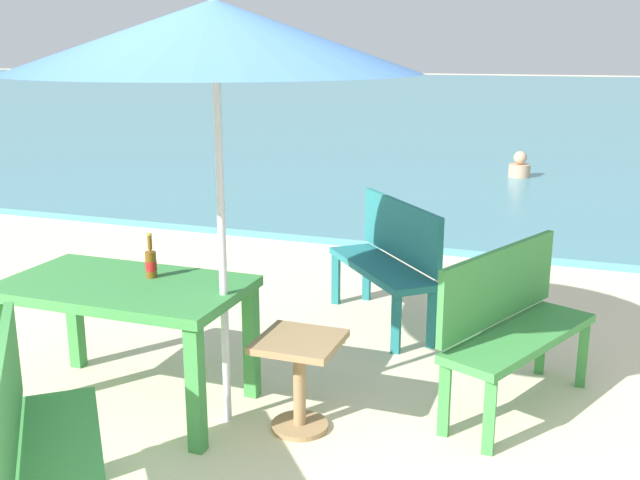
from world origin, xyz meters
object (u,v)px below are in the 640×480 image
patio_umbrella (215,37)px  bench_teal_center (389,255)px  beer_bottle_amber (151,262)px  swimmer_person (520,167)px  bench_green_left (511,319)px  picnic_table_green (125,301)px  side_table_wood (299,370)px  bench_green_right (36,444)px

patio_umbrella → bench_teal_center: bearing=75.6°
beer_bottle_amber → swimmer_person: (1.39, 8.40, -0.61)m
bench_teal_center → swimmer_person: (0.39, 6.72, -0.30)m
bench_green_left → swimmer_person: 7.83m
bench_green_left → swimmer_person: (-0.63, 7.80, -0.30)m
patio_umbrella → swimmer_person: size_ratio=5.61×
picnic_table_green → bench_teal_center: bench_teal_center is taller
picnic_table_green → patio_umbrella: bearing=1.0°
swimmer_person → bench_green_left: bearing=-85.4°
side_table_wood → bench_green_right: size_ratio=0.47×
patio_umbrella → picnic_table_green: bearing=-179.0°
bench_teal_center → bench_green_left: (1.01, -1.08, 0.00)m
beer_bottle_amber → swimmer_person: size_ratio=0.65×
patio_umbrella → bench_green_left: size_ratio=1.85×
side_table_wood → bench_green_right: (-0.58, -1.38, 0.19)m
patio_umbrella → swimmer_person: (0.85, 8.53, -1.88)m
picnic_table_green → patio_umbrella: size_ratio=0.61×
beer_bottle_amber → side_table_wood: beer_bottle_amber is taller
picnic_table_green → beer_bottle_amber: (0.10, 0.14, 0.20)m
side_table_wood → swimmer_person: 8.49m
bench_teal_center → bench_green_right: bearing=-101.3°
bench_green_right → swimmer_person: 9.92m
side_table_wood → bench_green_left: 1.27m
side_table_wood → bench_green_right: bench_green_right is taller
side_table_wood → bench_teal_center: 1.77m
bench_green_right → swimmer_person: (1.01, 9.86, -0.30)m
patio_umbrella → bench_green_left: 2.28m
bench_green_left → picnic_table_green: bearing=-160.7°
bench_green_right → swimmer_person: size_ratio=2.82×
beer_bottle_amber → side_table_wood: bearing=-4.8°
patio_umbrella → bench_green_right: (-0.16, -1.33, -1.58)m
beer_bottle_amber → patio_umbrella: (0.54, -0.13, 1.26)m
patio_umbrella → bench_teal_center: (0.46, 1.81, -1.58)m
picnic_table_green → swimmer_person: size_ratio=3.41×
bench_green_right → swimmer_person: bearing=84.1°
bench_green_left → side_table_wood: bearing=-147.3°
picnic_table_green → side_table_wood: bearing=3.4°
beer_bottle_amber → bench_green_left: 2.12m
bench_teal_center → swimmer_person: bearing=86.7°
picnic_table_green → beer_bottle_amber: size_ratio=5.28×
side_table_wood → picnic_table_green: bearing=-176.6°
bench_green_left → bench_green_right: bearing=-128.5°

